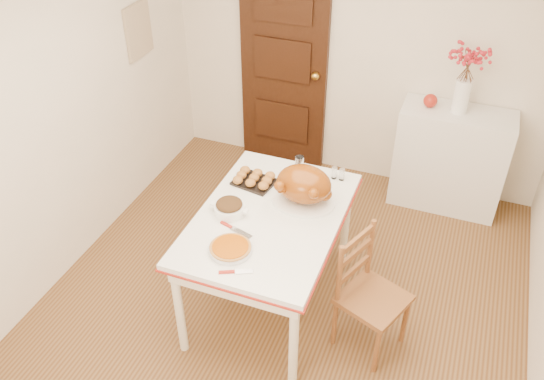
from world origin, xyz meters
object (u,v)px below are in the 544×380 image
at_px(sideboard, 450,159).
at_px(kitchen_table, 270,261).
at_px(turkey_platter, 304,186).
at_px(pumpkin_pie, 230,248).
at_px(chair_oak, 374,297).

distance_m(sideboard, kitchen_table, 2.03).
distance_m(turkey_platter, pumpkin_pie, 0.70).
bearing_deg(kitchen_table, chair_oak, -7.87).
xyz_separation_m(sideboard, pumpkin_pie, (-1.15, -2.15, 0.39)).
xyz_separation_m(kitchen_table, pumpkin_pie, (-0.10, -0.42, 0.45)).
bearing_deg(chair_oak, kitchen_table, 103.85).
distance_m(sideboard, turkey_platter, 1.83).
distance_m(chair_oak, pumpkin_pie, 1.02).
distance_m(chair_oak, turkey_platter, 0.87).
relative_size(sideboard, chair_oak, 1.04).
relative_size(turkey_platter, pumpkin_pie, 1.65).
height_order(kitchen_table, pumpkin_pie, pumpkin_pie).
height_order(chair_oak, turkey_platter, turkey_platter).
bearing_deg(chair_oak, pumpkin_pie, 131.00).
xyz_separation_m(kitchen_table, turkey_platter, (0.17, 0.22, 0.56)).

